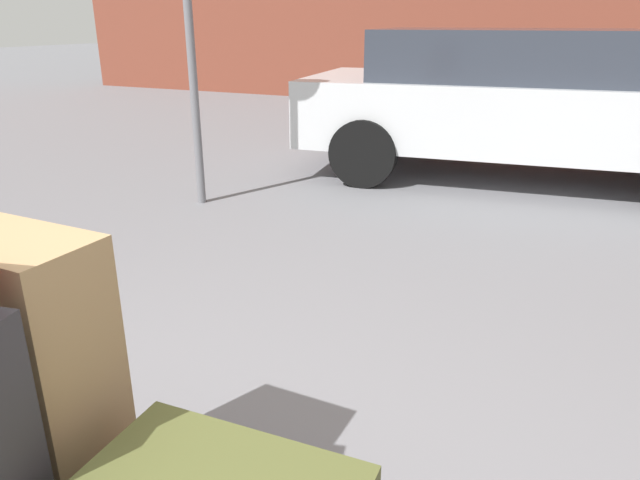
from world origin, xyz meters
TOP-DOWN VIEW (x-y plane):
  - suitcase_tan_front_left at (-0.38, 0.15)m, footprint 0.44×0.28m
  - parked_car at (0.24, 5.39)m, footprint 4.48×2.31m
  - no_parking_sign at (-2.10, 3.28)m, footprint 0.50×0.07m

SIDE VIEW (x-z plane):
  - suitcase_tan_front_left at x=-0.38m, z-range 0.34..1.00m
  - parked_car at x=0.24m, z-range 0.05..1.47m
  - no_parking_sign at x=-2.10m, z-range 0.29..2.74m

